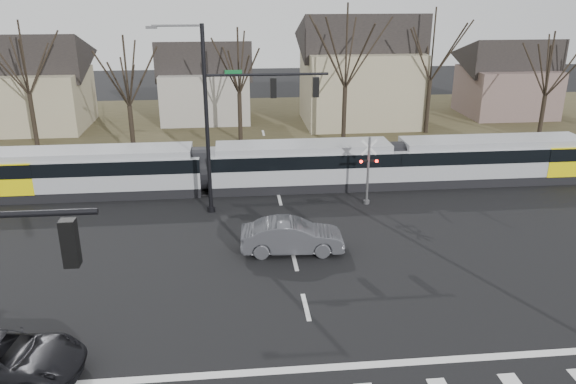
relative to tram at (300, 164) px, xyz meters
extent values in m
plane|color=black|center=(-1.49, -16.00, -1.55)|extent=(140.00, 140.00, 0.00)
cube|color=#38331E|center=(-1.49, 16.00, -1.54)|extent=(140.00, 28.00, 0.01)
cube|color=silver|center=(-1.49, -17.80, -1.54)|extent=(28.00, 0.35, 0.01)
cube|color=silver|center=(-1.49, -14.00, -1.54)|extent=(0.18, 2.00, 0.01)
cube|color=silver|center=(-1.49, -10.00, -1.54)|extent=(0.18, 2.00, 0.01)
cube|color=silver|center=(-1.49, -6.00, -1.54)|extent=(0.18, 2.00, 0.01)
cube|color=silver|center=(-1.49, -2.00, -1.54)|extent=(0.18, 2.00, 0.01)
cube|color=silver|center=(-1.49, 2.00, -1.54)|extent=(0.18, 2.00, 0.01)
cube|color=silver|center=(-1.49, 6.00, -1.54)|extent=(0.18, 2.00, 0.01)
cube|color=silver|center=(-1.49, 10.00, -1.54)|extent=(0.18, 2.00, 0.01)
cube|color=silver|center=(-1.49, 14.00, -1.54)|extent=(0.18, 2.00, 0.01)
cube|color=#59595E|center=(-1.49, -0.90, -1.52)|extent=(90.00, 0.12, 0.06)
cube|color=#59595E|center=(-1.49, 0.50, -1.52)|extent=(90.00, 0.12, 0.06)
cube|color=gray|center=(-12.48, 0.00, -0.13)|extent=(12.65, 2.73, 2.84)
cube|color=black|center=(-12.48, 0.00, 0.45)|extent=(12.67, 2.76, 0.83)
cube|color=yellow|center=(-17.25, 0.00, -0.04)|extent=(3.11, 2.78, 1.90)
cube|color=gray|center=(0.17, 0.00, -0.13)|extent=(11.68, 2.73, 2.84)
cube|color=black|center=(0.17, 0.00, 0.45)|extent=(11.70, 2.76, 0.83)
cube|color=gray|center=(12.34, 0.00, -0.13)|extent=(12.65, 2.73, 2.84)
cube|color=black|center=(12.34, 0.00, 0.45)|extent=(12.67, 2.76, 0.83)
cube|color=yellow|center=(17.11, 0.00, -0.04)|extent=(3.11, 2.78, 1.90)
imported|color=#414247|center=(-1.51, -9.03, -0.75)|extent=(2.20, 5.04, 1.60)
cube|color=black|center=(-7.64, -22.00, 5.35)|extent=(0.32, 0.32, 1.05)
sphere|color=#FF0C07|center=(-7.64, -22.00, 5.68)|extent=(0.22, 0.22, 0.22)
cylinder|color=black|center=(-5.49, -3.50, 3.55)|extent=(0.22, 0.22, 10.20)
cylinder|color=black|center=(-5.49, -3.50, -1.40)|extent=(0.44, 0.44, 0.30)
cylinder|color=black|center=(-2.24, -3.50, 6.05)|extent=(6.50, 0.14, 0.14)
cube|color=#0C5926|center=(-3.99, -3.50, 6.20)|extent=(0.90, 0.03, 0.22)
cube|color=black|center=(-1.92, -3.50, 5.35)|extent=(0.32, 0.32, 1.05)
sphere|color=#FF0C07|center=(-1.92, -3.50, 5.68)|extent=(0.22, 0.22, 0.22)
cube|color=black|center=(0.36, -3.50, 5.35)|extent=(0.32, 0.32, 1.05)
sphere|color=#FF0C07|center=(0.36, -3.50, 5.68)|extent=(0.22, 0.22, 0.22)
cube|color=#59595B|center=(-7.99, -3.50, 8.47)|extent=(0.55, 0.22, 0.14)
cylinder|color=#59595B|center=(3.51, -3.20, 0.45)|extent=(0.14, 0.14, 4.00)
cylinder|color=#59595B|center=(3.51, -3.20, -1.45)|extent=(0.36, 0.36, 0.20)
cube|color=silver|center=(3.51, -3.20, 1.85)|extent=(0.95, 0.04, 0.95)
cube|color=silver|center=(3.51, -3.20, 1.85)|extent=(0.95, 0.04, 0.95)
cube|color=black|center=(3.51, -3.20, 1.05)|extent=(1.00, 0.10, 0.12)
sphere|color=#FF0C07|center=(3.06, -3.28, 1.05)|extent=(0.18, 0.18, 0.18)
sphere|color=#FF0C07|center=(3.96, -3.28, 1.05)|extent=(0.18, 0.18, 0.18)
cube|color=gray|center=(-21.49, 18.00, 0.95)|extent=(9.00, 8.00, 5.00)
cube|color=gray|center=(-6.49, 20.00, 0.70)|extent=(8.00, 7.00, 4.50)
cube|color=gray|center=(7.51, 17.00, 1.70)|extent=(10.00, 8.00, 6.50)
cube|color=brown|center=(22.51, 19.00, 0.70)|extent=(8.00, 7.00, 4.50)
camera|label=1|loc=(-4.16, -33.11, 10.46)|focal=35.00mm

